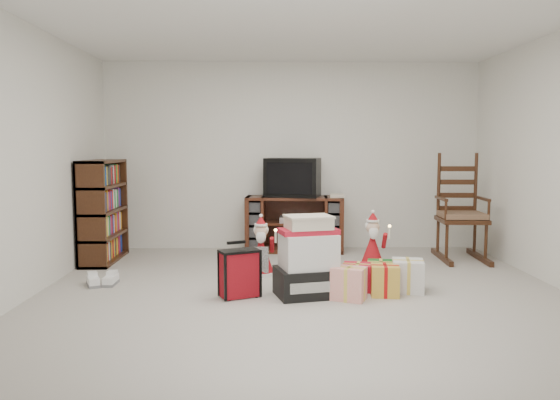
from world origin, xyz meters
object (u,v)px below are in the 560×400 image
object	(u,v)px
bookshelf	(103,213)
red_suitcase	(240,273)
tv_stand	(295,224)
teddy_bear	(331,275)
rocking_chair	(460,221)
santa_figurine	(372,248)
gift_cluster	(379,278)
sneaker_pair	(102,281)
mrs_claus_figurine	(261,252)
crt_television	(293,177)
gift_pile	(308,262)

from	to	relation	value
bookshelf	red_suitcase	xyz separation A→B (m)	(1.72, -1.66, -0.36)
tv_stand	teddy_bear	size ratio (longest dim) A/B	3.88
bookshelf	rocking_chair	xyz separation A→B (m)	(4.34, 0.04, -0.13)
teddy_bear	santa_figurine	size ratio (longest dim) A/B	0.50
teddy_bear	gift_cluster	distance (m)	0.45
tv_stand	sneaker_pair	size ratio (longest dim) A/B	4.01
mrs_claus_figurine	crt_television	bearing A→B (deg)	73.61
bookshelf	santa_figurine	distance (m)	3.21
bookshelf	teddy_bear	distance (m)	2.98
bookshelf	mrs_claus_figurine	size ratio (longest dim) A/B	1.89
tv_stand	red_suitcase	size ratio (longest dim) A/B	2.53
red_suitcase	teddy_bear	size ratio (longest dim) A/B	1.53
crt_television	mrs_claus_figurine	bearing A→B (deg)	-93.31
teddy_bear	red_suitcase	bearing A→B (deg)	-164.47
red_suitcase	crt_television	distance (m)	2.42
rocking_chair	santa_figurine	size ratio (longest dim) A/B	2.03
sneaker_pair	red_suitcase	bearing A→B (deg)	-33.02
bookshelf	santa_figurine	bearing A→B (deg)	-11.31
santa_figurine	crt_television	bearing A→B (deg)	124.89
rocking_chair	teddy_bear	world-z (taller)	rocking_chair
mrs_claus_figurine	sneaker_pair	size ratio (longest dim) A/B	1.99
bookshelf	crt_television	world-z (taller)	crt_television
tv_stand	sneaker_pair	bearing A→B (deg)	-134.60
rocking_chair	sneaker_pair	xyz separation A→B (m)	(-4.01, -1.23, -0.42)
teddy_bear	sneaker_pair	distance (m)	2.27
rocking_chair	teddy_bear	distance (m)	2.30
sneaker_pair	gift_cluster	distance (m)	2.72
rocking_chair	gift_cluster	world-z (taller)	rocking_chair
tv_stand	mrs_claus_figurine	size ratio (longest dim) A/B	2.01
teddy_bear	gift_cluster	size ratio (longest dim) A/B	0.37
sneaker_pair	santa_figurine	bearing A→B (deg)	-3.13
crt_television	teddy_bear	bearing A→B (deg)	-68.86
rocking_chair	gift_pile	distance (m)	2.59
gift_pile	santa_figurine	size ratio (longest dim) A/B	1.10
crt_television	bookshelf	bearing A→B (deg)	-153.20
teddy_bear	rocking_chair	bearing A→B (deg)	39.75
tv_stand	bookshelf	bearing A→B (deg)	-162.26
gift_pile	crt_television	distance (m)	2.28
tv_stand	santa_figurine	size ratio (longest dim) A/B	1.96
gift_pile	gift_cluster	size ratio (longest dim) A/B	0.81
bookshelf	rocking_chair	world-z (taller)	rocking_chair
teddy_bear	gift_pile	bearing A→B (deg)	-139.48
crt_television	gift_pile	bearing A→B (deg)	-75.70
tv_stand	mrs_claus_figurine	world-z (taller)	tv_stand
tv_stand	red_suitcase	xyz separation A→B (m)	(-0.61, -2.21, -0.14)
teddy_bear	mrs_claus_figurine	bearing A→B (deg)	137.74
rocking_chair	mrs_claus_figurine	size ratio (longest dim) A/B	2.09
gift_pile	teddy_bear	world-z (taller)	gift_pile
gift_pile	mrs_claus_figurine	size ratio (longest dim) A/B	1.13
rocking_chair	red_suitcase	xyz separation A→B (m)	(-2.62, -1.70, -0.24)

